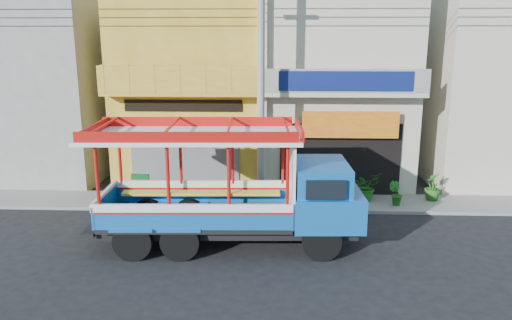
{
  "coord_description": "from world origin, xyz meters",
  "views": [
    {
      "loc": [
        -0.49,
        -13.77,
        6.02
      ],
      "look_at": [
        -1.13,
        2.5,
        2.05
      ],
      "focal_mm": 35.0,
      "sensor_mm": 36.0,
      "label": 1
    }
  ],
  "objects": [
    {
      "name": "ground",
      "position": [
        0.0,
        0.0,
        0.0
      ],
      "size": [
        90.0,
        90.0,
        0.0
      ],
      "primitive_type": "plane",
      "color": "black",
      "rests_on": "ground"
    },
    {
      "name": "sidewalk",
      "position": [
        0.0,
        4.0,
        0.06
      ],
      "size": [
        30.0,
        2.0,
        0.12
      ],
      "primitive_type": "cube",
      "color": "slate",
      "rests_on": "ground"
    },
    {
      "name": "shophouse_left",
      "position": [
        -4.0,
        7.96,
        4.11
      ],
      "size": [
        6.0,
        7.5,
        8.24
      ],
      "color": "#AC8D26",
      "rests_on": "ground"
    },
    {
      "name": "shophouse_right",
      "position": [
        2.0,
        7.96,
        4.11
      ],
      "size": [
        6.0,
        6.75,
        8.24
      ],
      "color": "beige",
      "rests_on": "ground"
    },
    {
      "name": "party_pilaster",
      "position": [
        -1.0,
        4.85,
        4.0
      ],
      "size": [
        0.35,
        0.3,
        8.0
      ],
      "primitive_type": "cube",
      "color": "beige",
      "rests_on": "ground"
    },
    {
      "name": "filler_building_left",
      "position": [
        -11.0,
        8.0,
        3.8
      ],
      "size": [
        6.0,
        6.0,
        7.6
      ],
      "primitive_type": "cube",
      "color": "gray",
      "rests_on": "ground"
    },
    {
      "name": "filler_building_right",
      "position": [
        9.0,
        8.0,
        3.8
      ],
      "size": [
        6.0,
        6.0,
        7.6
      ],
      "primitive_type": "cube",
      "color": "beige",
      "rests_on": "ground"
    },
    {
      "name": "utility_pole",
      "position": [
        -0.85,
        3.3,
        5.03
      ],
      "size": [
        28.0,
        0.26,
        9.0
      ],
      "color": "gray",
      "rests_on": "ground"
    },
    {
      "name": "songthaew_truck",
      "position": [
        -1.3,
        0.16,
        1.77
      ],
      "size": [
        7.97,
        2.91,
        3.68
      ],
      "color": "black",
      "rests_on": "ground"
    },
    {
      "name": "green_sign",
      "position": [
        -5.46,
        3.76,
        0.56
      ],
      "size": [
        0.68,
        0.37,
        1.05
      ],
      "color": "black",
      "rests_on": "sidewalk"
    },
    {
      "name": "potted_plant_a",
      "position": [
        2.91,
        4.19,
        0.67
      ],
      "size": [
        1.29,
        1.24,
        1.09
      ],
      "primitive_type": "imported",
      "rotation": [
        0.0,
        0.0,
        0.56
      ],
      "color": "#22611B",
      "rests_on": "sidewalk"
    },
    {
      "name": "potted_plant_b",
      "position": [
        3.9,
        3.71,
        0.56
      ],
      "size": [
        0.61,
        0.57,
        0.87
      ],
      "primitive_type": "imported",
      "rotation": [
        0.0,
        0.0,
        2.64
      ],
      "color": "#22611B",
      "rests_on": "sidewalk"
    },
    {
      "name": "potted_plant_c",
      "position": [
        5.41,
        4.36,
        0.64
      ],
      "size": [
        0.72,
        0.72,
        1.04
      ],
      "primitive_type": "imported",
      "rotation": [
        0.0,
        0.0,
        4.44
      ],
      "color": "#22611B",
      "rests_on": "sidewalk"
    }
  ]
}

